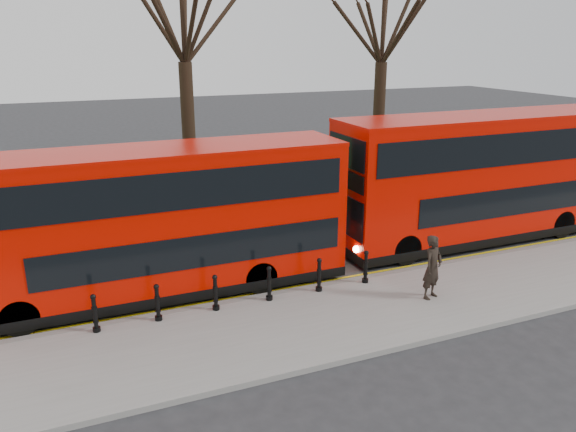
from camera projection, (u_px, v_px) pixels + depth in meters
name	position (u px, v px, depth m)	size (l,w,h in m)	color
ground	(205.00, 295.00, 16.97)	(120.00, 120.00, 0.00)	#28282B
pavement	(235.00, 339.00, 14.31)	(60.00, 4.00, 0.15)	gray
kerb	(214.00, 306.00, 16.07)	(60.00, 0.25, 0.16)	slate
grass_verge	(134.00, 182.00, 30.16)	(60.00, 18.00, 0.06)	#1C4F1A
hedge	(162.00, 219.00, 22.83)	(60.00, 0.90, 0.80)	black
yellow_line_outer	(211.00, 304.00, 16.35)	(60.00, 0.10, 0.01)	yellow
yellow_line_inner	(209.00, 301.00, 16.53)	(60.00, 0.10, 0.01)	yellow
tree_mid	(182.00, 12.00, 23.93)	(7.48, 7.48, 11.68)	black
tree_right	(383.00, 20.00, 27.67)	(7.29, 7.29, 11.39)	black
bollard_row	(243.00, 289.00, 15.87)	(8.14, 0.15, 1.00)	black
bus_lead	(159.00, 223.00, 16.45)	(11.14, 2.56, 4.43)	#CB0B00
bus_rear	(485.00, 177.00, 21.16)	(11.96, 2.74, 4.76)	#CB0B00
pedestrian	(433.00, 267.00, 16.19)	(0.70, 0.46, 1.91)	black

